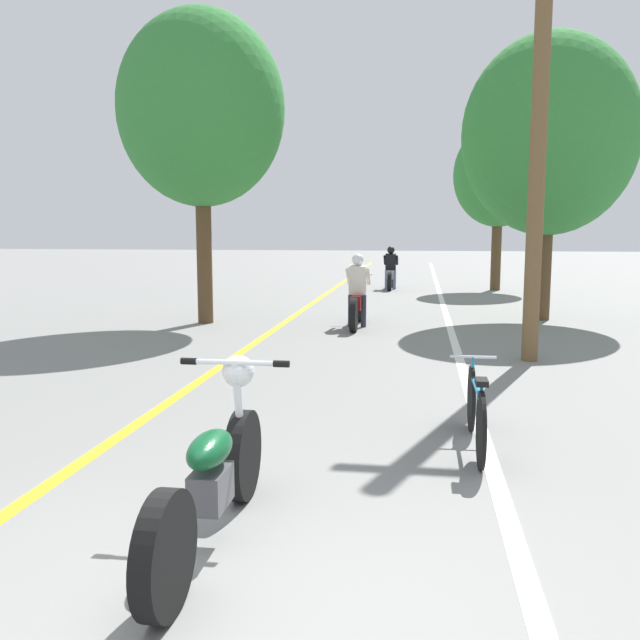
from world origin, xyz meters
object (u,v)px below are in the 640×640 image
motorcycle_foreground (214,475)px  motorcycle_rider_far (391,273)px  utility_pole (540,112)px  roadside_tree_right_far (499,176)px  motorcycle_rider_lead (357,299)px  bicycle_parked (476,410)px  roadside_tree_right_near (550,136)px  roadside_tree_left (201,110)px

motorcycle_foreground → motorcycle_rider_far: size_ratio=1.12×
utility_pole → motorcycle_foreground: (-2.92, -6.48, -3.20)m
roadside_tree_right_far → motorcycle_rider_far: roadside_tree_right_far is taller
utility_pole → roadside_tree_right_far: (0.77, 12.13, 0.01)m
utility_pole → motorcycle_foreground: bearing=-114.2°
roadside_tree_right_far → motorcycle_foreground: 19.24m
motorcycle_rider_lead → bicycle_parked: 7.75m
roadside_tree_right_near → motorcycle_rider_lead: (-3.90, -1.63, -3.38)m
utility_pole → motorcycle_rider_far: size_ratio=3.61×
roadside_tree_left → bicycle_parked: roadside_tree_left is taller
motorcycle_foreground → motorcycle_rider_far: 18.49m
roadside_tree_right_near → motorcycle_foreground: roadside_tree_right_near is taller
utility_pole → motorcycle_rider_lead: size_ratio=3.21×
roadside_tree_right_near → utility_pole: bearing=-101.7°
roadside_tree_right_near → motorcycle_rider_far: bearing=116.7°
utility_pole → roadside_tree_left: bearing=151.8°
roadside_tree_right_far → bicycle_parked: bearing=-96.6°
roadside_tree_left → motorcycle_rider_far: bearing=68.0°
motorcycle_rider_lead → motorcycle_rider_far: 8.81m
roadside_tree_right_near → roadside_tree_left: 7.31m
utility_pole → bicycle_parked: size_ratio=4.12×
roadside_tree_right_far → motorcycle_foreground: roadside_tree_right_far is taller
utility_pole → motorcycle_rider_lead: (-2.90, 3.20, -3.09)m
motorcycle_rider_far → roadside_tree_right_far: bearing=2.0°
roadside_tree_left → roadside_tree_right_near: bearing=12.3°
motorcycle_rider_far → bicycle_parked: 16.42m
motorcycle_foreground → bicycle_parked: size_ratio=1.27×
roadside_tree_left → motorcycle_rider_far: size_ratio=3.23×
motorcycle_rider_lead → motorcycle_foreground: bearing=-90.1°
utility_pole → roadside_tree_right_far: 12.15m
motorcycle_foreground → utility_pole: bearing=65.8°
roadside_tree_right_near → motorcycle_rider_far: roadside_tree_right_near is taller
utility_pole → bicycle_parked: (-1.14, -4.34, -3.29)m
roadside_tree_right_far → motorcycle_rider_lead: roadside_tree_right_far is taller
motorcycle_foreground → bicycle_parked: 2.79m
utility_pole → roadside_tree_right_near: (1.00, 4.84, 0.28)m
utility_pole → roadside_tree_right_near: size_ratio=1.17×
utility_pole → motorcycle_rider_lead: utility_pole is taller
roadside_tree_left → motorcycle_rider_far: 10.16m
roadside_tree_right_far → bicycle_parked: size_ratio=3.09×
utility_pole → bicycle_parked: bearing=-104.7°
roadside_tree_right_far → motorcycle_foreground: size_ratio=2.42×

